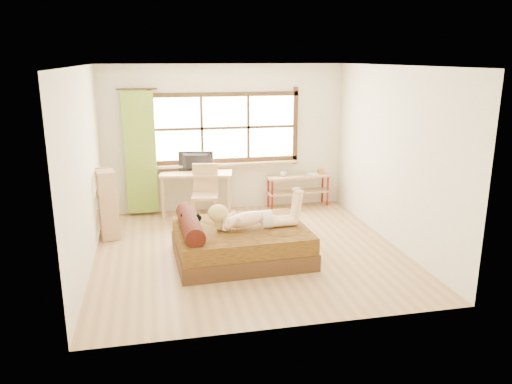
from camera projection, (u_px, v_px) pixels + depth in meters
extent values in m
plane|color=#9E754C|center=(249.00, 251.00, 7.50)|extent=(4.50, 4.50, 0.00)
plane|color=white|center=(248.00, 66.00, 6.79)|extent=(4.50, 4.50, 0.00)
plane|color=silver|center=(225.00, 138.00, 9.27)|extent=(4.50, 0.00, 4.50)
plane|color=silver|center=(291.00, 208.00, 5.02)|extent=(4.50, 0.00, 4.50)
plane|color=silver|center=(84.00, 170.00, 6.70)|extent=(0.00, 4.50, 4.50)
plane|color=silver|center=(393.00, 156.00, 7.59)|extent=(0.00, 4.50, 4.50)
cube|color=#FFEDBF|center=(225.00, 128.00, 9.22)|extent=(2.60, 0.01, 1.30)
cube|color=tan|center=(226.00, 164.00, 9.32)|extent=(2.80, 0.16, 0.04)
cube|color=olive|center=(141.00, 153.00, 8.90)|extent=(0.55, 0.10, 2.20)
cube|color=#371B10|center=(241.00, 250.00, 7.21)|extent=(1.93, 1.57, 0.23)
cube|color=#321A0B|center=(241.00, 235.00, 7.15)|extent=(1.89, 1.54, 0.23)
cylinder|color=black|center=(190.00, 224.00, 6.92)|extent=(0.31, 1.28, 0.26)
cube|color=tan|center=(196.00, 173.00, 9.02)|extent=(1.37, 0.80, 0.04)
cube|color=tan|center=(163.00, 198.00, 8.88)|extent=(0.06, 0.06, 0.77)
cube|color=tan|center=(229.00, 197.00, 8.92)|extent=(0.06, 0.06, 0.77)
cube|color=tan|center=(167.00, 191.00, 9.34)|extent=(0.06, 0.06, 0.77)
cube|color=tan|center=(229.00, 191.00, 9.37)|extent=(0.06, 0.06, 0.77)
imported|color=black|center=(196.00, 162.00, 9.02)|extent=(0.63, 0.19, 0.36)
cube|color=tan|center=(205.00, 196.00, 8.70)|extent=(0.52, 0.52, 0.04)
cube|color=tan|center=(205.00, 178.00, 8.82)|extent=(0.45, 0.12, 0.51)
cube|color=tan|center=(193.00, 213.00, 8.57)|extent=(0.05, 0.05, 0.45)
cube|color=tan|center=(216.00, 213.00, 8.58)|extent=(0.05, 0.05, 0.45)
cube|color=tan|center=(195.00, 206.00, 8.94)|extent=(0.05, 0.05, 0.45)
cube|color=tan|center=(217.00, 206.00, 8.96)|extent=(0.05, 0.05, 0.45)
cube|color=tan|center=(298.00, 176.00, 9.57)|extent=(1.26, 0.41, 0.04)
cube|color=tan|center=(298.00, 192.00, 9.66)|extent=(1.26, 0.41, 0.03)
cylinder|color=maroon|center=(272.00, 195.00, 9.38)|extent=(0.04, 0.04, 0.62)
cylinder|color=maroon|center=(328.00, 190.00, 9.69)|extent=(0.04, 0.04, 0.62)
cylinder|color=maroon|center=(268.00, 191.00, 9.61)|extent=(0.04, 0.04, 0.62)
cylinder|color=maroon|center=(323.00, 187.00, 9.92)|extent=(0.04, 0.04, 0.62)
cube|color=#C37930|center=(321.00, 172.00, 9.68)|extent=(0.11, 0.11, 0.08)
imported|color=gray|center=(283.00, 174.00, 9.50)|extent=(0.13, 0.13, 0.10)
imported|color=gray|center=(308.00, 174.00, 9.61)|extent=(0.20, 0.26, 0.02)
cube|color=tan|center=(110.00, 234.00, 8.07)|extent=(0.35, 0.49, 0.03)
cube|color=tan|center=(109.00, 214.00, 7.98)|extent=(0.35, 0.49, 0.03)
cube|color=tan|center=(107.00, 193.00, 7.89)|extent=(0.35, 0.49, 0.03)
cube|color=tan|center=(105.00, 172.00, 7.80)|extent=(0.35, 0.49, 0.03)
cube|color=tan|center=(109.00, 207.00, 7.74)|extent=(0.27, 0.08, 1.10)
cube|color=tan|center=(106.00, 200.00, 8.14)|extent=(0.27, 0.08, 1.10)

